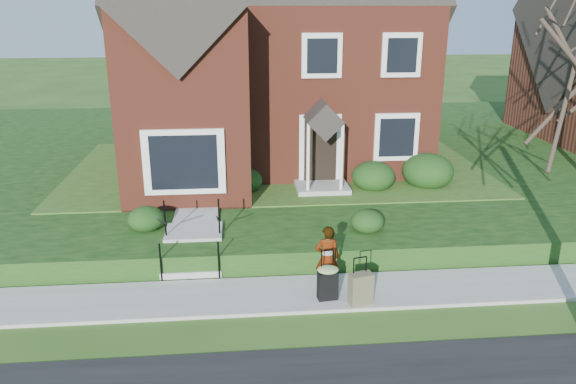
{
  "coord_description": "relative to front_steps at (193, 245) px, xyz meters",
  "views": [
    {
      "loc": [
        -1.33,
        -10.82,
        6.03
      ],
      "look_at": [
        -0.16,
        2.0,
        1.72
      ],
      "focal_mm": 35.0,
      "sensor_mm": 36.0,
      "label": 1
    }
  ],
  "objects": [
    {
      "name": "main_house",
      "position": [
        2.29,
        7.76,
        4.79
      ],
      "size": [
        10.4,
        10.2,
        9.4
      ],
      "color": "maroon",
      "rests_on": "terrace"
    },
    {
      "name": "foundation_shrubs",
      "position": [
        3.02,
        3.38,
        0.63
      ],
      "size": [
        10.26,
        4.78,
        1.13
      ],
      "color": "#103610",
      "rests_on": "terrace"
    },
    {
      "name": "ground",
      "position": [
        2.5,
        -1.84,
        -0.47
      ],
      "size": [
        120.0,
        120.0,
        0.0
      ],
      "primitive_type": "plane",
      "color": "#2D5119",
      "rests_on": "ground"
    },
    {
      "name": "front_steps",
      "position": [
        0.0,
        0.0,
        0.0
      ],
      "size": [
        1.4,
        2.02,
        1.5
      ],
      "color": "#9E9B93",
      "rests_on": "ground"
    },
    {
      "name": "suitcase_olive",
      "position": [
        3.62,
        -2.44,
        -0.05
      ],
      "size": [
        0.53,
        0.37,
        1.04
      ],
      "rotation": [
        0.0,
        0.0,
        0.23
      ],
      "color": "brown",
      "rests_on": "sidewalk"
    },
    {
      "name": "terrace",
      "position": [
        6.5,
        9.06,
        -0.17
      ],
      "size": [
        44.0,
        20.0,
        0.6
      ],
      "primitive_type": "cube",
      "color": "black",
      "rests_on": "ground"
    },
    {
      "name": "woman",
      "position": [
        3.02,
        -1.71,
        0.34
      ],
      "size": [
        0.54,
        0.36,
        1.47
      ],
      "primitive_type": "imported",
      "rotation": [
        0.0,
        0.0,
        3.16
      ],
      "color": "#999999",
      "rests_on": "sidewalk"
    },
    {
      "name": "walkway",
      "position": [
        0.0,
        3.16,
        0.16
      ],
      "size": [
        1.2,
        6.0,
        0.06
      ],
      "primitive_type": "cube",
      "color": "#9E9B93",
      "rests_on": "terrace"
    },
    {
      "name": "suitcase_black",
      "position": [
        2.96,
        -2.18,
        0.03
      ],
      "size": [
        0.5,
        0.43,
        1.11
      ],
      "rotation": [
        0.0,
        0.0,
        0.12
      ],
      "color": "black",
      "rests_on": "sidewalk"
    },
    {
      "name": "sidewalk",
      "position": [
        2.5,
        -1.84,
        -0.43
      ],
      "size": [
        60.0,
        1.6,
        0.08
      ],
      "primitive_type": "cube",
      "color": "#9E9B93",
      "rests_on": "ground"
    }
  ]
}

